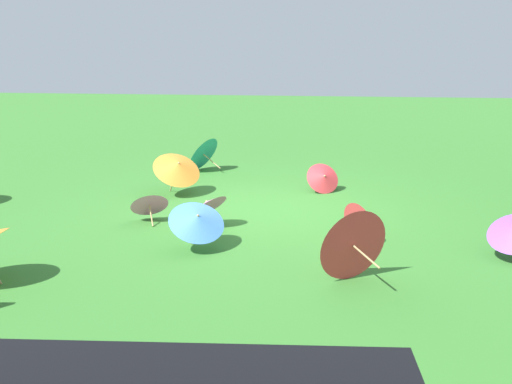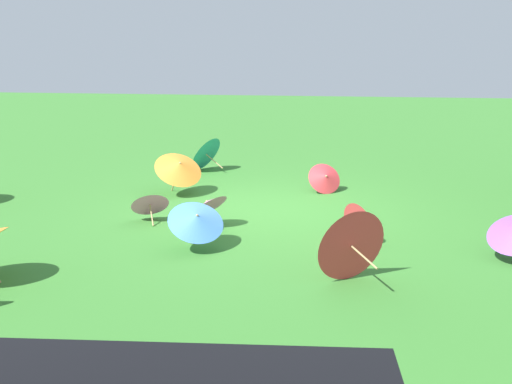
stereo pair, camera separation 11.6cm
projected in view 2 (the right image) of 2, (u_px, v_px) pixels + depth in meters
ground at (269, 210)px, 10.78m from camera, size 40.00×40.00×0.00m
parasol_orange_1 at (179, 166)px, 11.66m from camera, size 1.20×1.19×0.87m
parasol_pink_0 at (208, 204)px, 9.82m from camera, size 0.78×0.79×0.59m
parasol_blue_0 at (196, 219)px, 8.74m from camera, size 1.04×1.03×0.71m
parasol_red_0 at (325, 177)px, 11.93m from camera, size 0.76×0.70×0.58m
parasol_pink_1 at (150, 202)px, 10.10m from camera, size 0.76×0.71×0.57m
parasol_teal_0 at (203, 152)px, 13.81m from camera, size 0.92×1.01×0.82m
parasol_red_1 at (361, 221)px, 9.16m from camera, size 0.62×0.60×0.59m
parasol_red_2 at (347, 242)px, 7.68m from camera, size 0.99×0.95×0.95m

